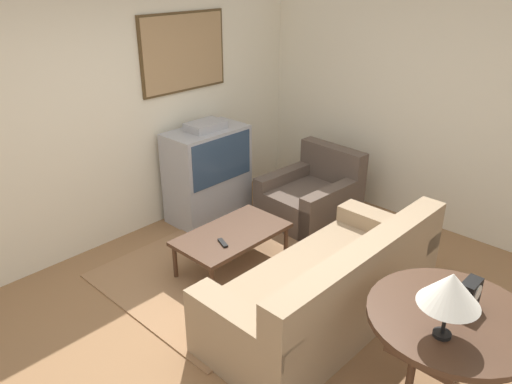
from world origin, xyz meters
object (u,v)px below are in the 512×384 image
at_px(table_lamp, 451,290).
at_px(mantel_clock, 470,295).
at_px(armchair, 312,198).
at_px(console_table, 451,324).
at_px(tv, 208,173).
at_px(coffee_table, 232,236).
at_px(couch, 329,290).

relative_size(table_lamp, mantel_clock, 2.16).
relative_size(armchair, mantel_clock, 5.07).
bearing_deg(armchair, console_table, -31.34).
distance_m(tv, table_lamp, 3.52).
bearing_deg(coffee_table, couch, -90.09).
height_order(armchair, table_lamp, table_lamp).
distance_m(tv, console_table, 3.39).
height_order(tv, coffee_table, tv).
bearing_deg(console_table, armchair, 55.47).
xyz_separation_m(tv, coffee_table, (-0.60, -1.02, -0.20)).
distance_m(tv, armchair, 1.27).
distance_m(tv, coffee_table, 1.20).
bearing_deg(mantel_clock, coffee_table, 87.93).
xyz_separation_m(armchair, console_table, (-1.62, -2.35, 0.43)).
xyz_separation_m(console_table, mantel_clock, (0.14, -0.03, 0.17)).
xyz_separation_m(coffee_table, table_lamp, (-0.45, -2.30, 0.74)).
xyz_separation_m(tv, table_lamp, (-1.05, -3.32, 0.54)).
relative_size(couch, mantel_clock, 10.70).
height_order(console_table, mantel_clock, mantel_clock).
relative_size(tv, couch, 0.53).
relative_size(armchair, coffee_table, 0.93).
relative_size(tv, table_lamp, 2.64).
distance_m(armchair, mantel_clock, 2.87).
distance_m(couch, coffee_table, 1.17).
bearing_deg(console_table, table_lamp, -172.44).
distance_m(armchair, coffee_table, 1.40).
xyz_separation_m(armchair, mantel_clock, (-1.48, -2.38, 0.60)).
relative_size(console_table, mantel_clock, 5.23).
height_order(tv, console_table, tv).
height_order(couch, armchair, couch).
height_order(couch, coffee_table, couch).
xyz_separation_m(couch, console_table, (-0.22, -1.09, 0.39)).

